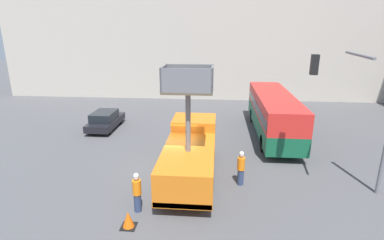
% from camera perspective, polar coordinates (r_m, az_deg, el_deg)
% --- Properties ---
extents(ground_plane, '(120.00, 120.00, 0.00)m').
position_cam_1_polar(ground_plane, '(16.98, -3.47, -9.75)').
color(ground_plane, '#4C4C4F').
extents(building_backdrop_far, '(44.00, 10.00, 11.24)m').
position_cam_1_polar(building_backdrop_far, '(38.05, 1.50, 13.95)').
color(building_backdrop_far, '#BCB2A3').
rests_on(building_backdrop_far, ground_plane).
extents(utility_truck, '(2.52, 7.46, 6.05)m').
position_cam_1_polar(utility_truck, '(15.91, -0.24, -5.91)').
color(utility_truck, orange).
rests_on(utility_truck, ground_plane).
extents(city_bus, '(2.53, 10.56, 3.10)m').
position_cam_1_polar(city_bus, '(22.76, 15.24, 1.62)').
color(city_bus, '#145638').
rests_on(city_bus, ground_plane).
extents(traffic_light_pole, '(3.79, 3.53, 6.84)m').
position_cam_1_polar(traffic_light_pole, '(15.51, 30.16, 3.40)').
color(traffic_light_pole, slate).
rests_on(traffic_light_pole, ground_plane).
extents(road_worker_near_truck, '(0.38, 0.38, 1.82)m').
position_cam_1_polar(road_worker_near_truck, '(13.41, -10.42, -13.41)').
color(road_worker_near_truck, navy).
rests_on(road_worker_near_truck, ground_plane).
extents(road_worker_directing, '(0.38, 0.38, 1.82)m').
position_cam_1_polar(road_worker_directing, '(15.46, 9.30, -9.03)').
color(road_worker_directing, navy).
rests_on(road_worker_directing, ground_plane).
extents(traffic_cone_near_truck, '(0.61, 0.61, 0.69)m').
position_cam_1_polar(traffic_cone_near_truck, '(12.85, -12.05, -18.09)').
color(traffic_cone_near_truck, black).
rests_on(traffic_cone_near_truck, ground_plane).
extents(parked_car_curbside, '(1.84, 4.23, 1.44)m').
position_cam_1_polar(parked_car_curbside, '(24.60, -16.20, -0.01)').
color(parked_car_curbside, black).
rests_on(parked_car_curbside, ground_plane).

